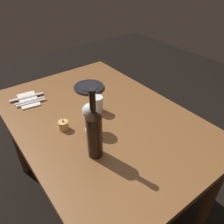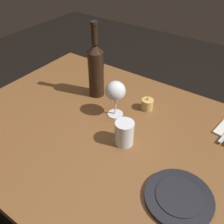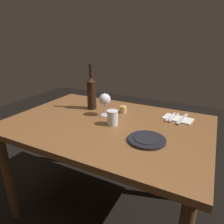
{
  "view_description": "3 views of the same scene",
  "coord_description": "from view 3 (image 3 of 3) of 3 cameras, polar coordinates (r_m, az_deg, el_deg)",
  "views": [
    {
      "loc": [
        -0.87,
        0.56,
        1.51
      ],
      "look_at": [
        -0.07,
        -0.03,
        0.8
      ],
      "focal_mm": 36.16,
      "sensor_mm": 36.0,
      "label": 1
    },
    {
      "loc": [
        0.39,
        -0.58,
        1.4
      ],
      "look_at": [
        -0.03,
        0.02,
        0.82
      ],
      "focal_mm": 39.72,
      "sensor_mm": 36.0,
      "label": 2
    },
    {
      "loc": [
        0.58,
        -1.06,
        1.27
      ],
      "look_at": [
        0.04,
        -0.0,
        0.82
      ],
      "focal_mm": 32.01,
      "sensor_mm": 36.0,
      "label": 3
    }
  ],
  "objects": [
    {
      "name": "wine_glass_left",
      "position": [
        1.39,
        -2.07,
        3.46
      ],
      "size": [
        0.08,
        0.08,
        0.16
      ],
      "color": "white",
      "rests_on": "dining_table"
    },
    {
      "name": "votive_candle",
      "position": [
        1.48,
        3.2,
        0.72
      ],
      "size": [
        0.05,
        0.05,
        0.07
      ],
      "color": "#DBB266",
      "rests_on": "dining_table"
    },
    {
      "name": "fork_outer",
      "position": [
        1.44,
        16.38,
        -1.27
      ],
      "size": [
        0.04,
        0.18,
        0.0
      ],
      "color": "silver",
      "rests_on": "folded_napkin"
    },
    {
      "name": "dinner_plate",
      "position": [
        1.1,
        9.91,
        -7.79
      ],
      "size": [
        0.21,
        0.21,
        0.02
      ],
      "color": "black",
      "rests_on": "dining_table"
    },
    {
      "name": "table_knife",
      "position": [
        1.43,
        19.5,
        -1.8
      ],
      "size": [
        0.05,
        0.21,
        0.0
      ],
      "color": "silver",
      "rests_on": "folded_napkin"
    },
    {
      "name": "dining_table",
      "position": [
        1.36,
        -1.48,
        -6.37
      ],
      "size": [
        1.3,
        0.9,
        0.74
      ],
      "color": "brown",
      "rests_on": "ground"
    },
    {
      "name": "fork_inner",
      "position": [
        1.43,
        17.35,
        -1.44
      ],
      "size": [
        0.04,
        0.18,
        0.0
      ],
      "color": "silver",
      "rests_on": "folded_napkin"
    },
    {
      "name": "water_tumbler",
      "position": [
        1.27,
        0.14,
        -1.87
      ],
      "size": [
        0.07,
        0.07,
        0.1
      ],
      "color": "white",
      "rests_on": "dining_table"
    },
    {
      "name": "wine_bottle",
      "position": [
        1.53,
        -5.86,
        5.68
      ],
      "size": [
        0.07,
        0.07,
        0.34
      ],
      "color": "black",
      "rests_on": "dining_table"
    },
    {
      "name": "ground_plane",
      "position": [
        1.75,
        -1.26,
        -25.66
      ],
      "size": [
        6.0,
        6.0,
        0.0
      ],
      "primitive_type": "plane",
      "color": "black"
    },
    {
      "name": "folded_napkin",
      "position": [
        1.43,
        18.3,
        -1.84
      ],
      "size": [
        0.2,
        0.14,
        0.01
      ],
      "color": "silver",
      "rests_on": "dining_table"
    }
  ]
}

